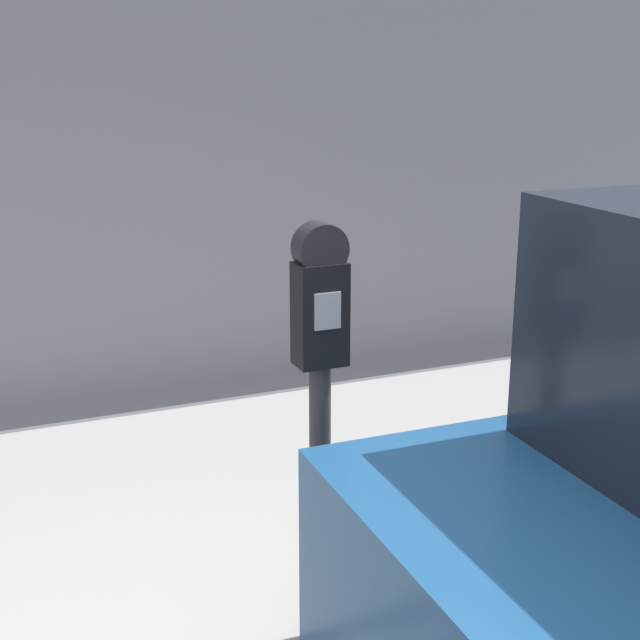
% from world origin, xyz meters
% --- Properties ---
extents(sidewalk, '(24.00, 2.80, 0.14)m').
position_xyz_m(sidewalk, '(0.00, 2.20, 0.07)').
color(sidewalk, '#ADAAA3').
rests_on(sidewalk, ground_plane).
extents(parking_meter, '(0.18, 0.13, 1.63)m').
position_xyz_m(parking_meter, '(-0.21, 1.03, 1.20)').
color(parking_meter, '#2D2D30').
rests_on(parking_meter, sidewalk).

